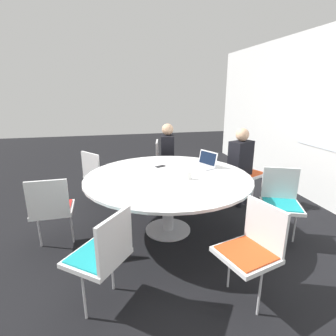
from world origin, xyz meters
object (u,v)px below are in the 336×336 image
Objects in this scene: chair_2 at (98,173)px; coffee_cup at (189,175)px; chair_4 at (103,252)px; person_0 at (241,161)px; chair_6 at (281,198)px; laptop at (205,163)px; chair_1 at (164,159)px; person_1 at (168,152)px; cell_phone at (160,166)px; chair_3 at (51,206)px; chair_5 at (252,245)px; chair_0 at (245,169)px.

chair_2 is 8.99× the size of coffee_cup.
person_0 is at bearing -12.83° from chair_4.
chair_2 is at bearing -36.65° from person_0.
laptop is (-0.74, -0.70, 0.28)m from chair_6.
chair_4 is (2.75, -1.06, 0.00)m from chair_1.
person_1 reaches higher than chair_2.
coffee_cup is 0.64m from cell_phone.
chair_5 is at bearing -35.04° from chair_3.
chair_1 is at bearing 166.19° from cell_phone.
person_1 reaches higher than chair_4.
chair_1 is at bearing 167.21° from laptop.
chair_3 is 0.71× the size of person_1.
chair_3 is 8.99× the size of coffee_cup.
chair_1 is 1.28m from cell_phone.
chair_0 and chair_5 have the same top height.
chair_4 is 2.27× the size of laptop.
chair_4 is at bearing 14.39° from person_0.
cell_phone is (0.17, -1.31, 0.04)m from person_0.
chair_2 is 1.09m from cell_phone.
person_1 is at bearing 14.16° from chair_4.
cell_phone is at bearing -1.65° from chair_1.
person_1 is 1.02m from cell_phone.
person_0 is at bearing 40.67° from chair_2.
person_0 and person_1 have the same top height.
person_1 is at bearing 19.10° from chair_1.
chair_6 is (2.11, 1.00, 0.00)m from chair_1.
person_0 is 1.00× the size of person_1.
chair_3 is 2.15m from chair_5.
chair_4 is 1.00× the size of chair_6.
person_1 is (-0.80, -0.98, 0.00)m from person_0.
cell_phone is at bearing -17.68° from person_0.
person_1 is at bearing 168.38° from laptop.
chair_5 is 1.00× the size of chair_6.
cell_phone is (-0.60, -0.23, -0.04)m from coffee_cup.
chair_1 and chair_5 have the same top height.
chair_0 is at bearing -42.75° from chair_5.
person_0 is (-1.88, 0.86, 0.19)m from chair_5.
chair_0 is 2.97m from chair_3.
cell_phone is (-1.54, 0.76, 0.23)m from chair_4.
chair_5 is (2.05, -1.04, 0.00)m from chair_0.
chair_0 is at bearing 45.73° from chair_2.
cell_phone is (1.22, -0.30, 0.23)m from chair_1.
chair_3 and chair_4 have the same top height.
chair_1 and chair_2 have the same top height.
person_1 reaches higher than cell_phone.
person_0 is at bearing 97.30° from cell_phone.
chair_1 is 0.32m from person_1.
coffee_cup is at bearing 11.63° from chair_0.
person_0 is 7.82× the size of cell_phone.
chair_2 is 2.68m from chair_5.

